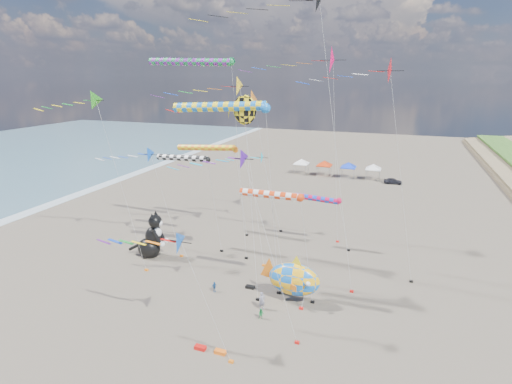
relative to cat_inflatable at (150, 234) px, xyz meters
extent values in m
plane|color=#4F463A|center=(12.88, -13.79, -2.81)|extent=(260.00, 260.00, 0.00)
cone|color=blue|center=(0.08, 1.18, 9.09)|extent=(1.88, 2.02, 2.08)
cylinder|color=#B2B2B2|center=(1.69, 1.18, 3.14)|extent=(3.25, 0.02, 11.91)
cube|color=black|center=(3.30, 1.18, -2.71)|extent=(0.36, 0.24, 0.20)
cylinder|color=#B2B2B2|center=(21.56, -0.21, 10.69)|extent=(3.46, 0.02, 27.00)
cube|color=black|center=(23.27, -0.21, -2.71)|extent=(0.36, 0.24, 0.20)
cone|color=yellow|center=(10.94, 2.17, 16.80)|extent=(2.06, 2.21, 2.28)
cylinder|color=#B2B2B2|center=(12.10, 2.17, 6.99)|extent=(2.36, 0.02, 19.62)
cube|color=black|center=(13.27, 2.17, -2.71)|extent=(0.36, 0.24, 0.20)
cone|color=#E10B57|center=(18.47, 11.70, 19.53)|extent=(3.13, 3.34, 3.45)
cylinder|color=#B2B2B2|center=(19.27, 11.70, 8.36)|extent=(1.61, 0.02, 22.34)
cube|color=black|center=(20.06, 11.70, -2.71)|extent=(0.36, 0.24, 0.20)
cone|color=#4A1596|center=(16.23, -9.70, 11.89)|extent=(1.59, 1.70, 1.75)
cylinder|color=#B2B2B2|center=(18.18, -9.70, 4.54)|extent=(3.91, 0.02, 14.71)
cube|color=black|center=(20.12, -9.70, -2.71)|extent=(0.36, 0.24, 0.20)
cone|color=#288E1F|center=(-2.23, -3.26, 15.36)|extent=(2.05, 2.20, 2.26)
cylinder|color=#B2B2B2|center=(-0.37, -3.26, 6.27)|extent=(3.75, 0.02, 18.18)
cube|color=black|center=(1.49, -3.26, -2.71)|extent=(0.36, 0.24, 0.20)
cone|color=#1651B4|center=(12.85, -13.53, 6.26)|extent=(1.84, 1.97, 2.03)
cylinder|color=#B2B2B2|center=(14.43, -13.53, 1.72)|extent=(3.20, 0.02, 9.08)
cube|color=black|center=(16.02, -13.53, -2.71)|extent=(0.36, 0.24, 0.20)
cone|color=orange|center=(14.75, -2.47, 15.64)|extent=(2.09, 2.24, 2.31)
cylinder|color=#B2B2B2|center=(15.99, -2.47, 6.41)|extent=(2.51, 0.02, 18.45)
cube|color=black|center=(17.24, -2.47, -2.71)|extent=(0.36, 0.24, 0.20)
cone|color=red|center=(25.58, 3.88, 18.28)|extent=(2.55, 2.73, 2.81)
cylinder|color=#B2B2B2|center=(27.21, 3.88, 7.73)|extent=(3.30, 0.02, 21.10)
cube|color=black|center=(28.85, 3.88, -2.71)|extent=(0.36, 0.24, 0.20)
cone|color=#0CACD0|center=(9.41, 12.72, 7.34)|extent=(1.78, 1.90, 1.96)
cylinder|color=#B2B2B2|center=(10.79, 12.72, 2.26)|extent=(2.77, 0.02, 10.16)
cube|color=black|center=(12.16, 12.72, -2.71)|extent=(0.36, 0.24, 0.20)
cylinder|color=blue|center=(10.62, -2.92, 15.09)|extent=(8.86, 0.87, 0.87)
sphere|color=blue|center=(15.05, -2.92, 15.09)|extent=(0.91, 0.91, 0.91)
cylinder|color=#B2B2B2|center=(15.80, -2.92, 6.14)|extent=(1.52, 0.02, 17.91)
cube|color=black|center=(16.55, -2.92, -2.71)|extent=(0.36, 0.24, 0.20)
cylinder|color=#188740|center=(4.36, 3.22, 19.19)|extent=(9.78, 0.78, 0.78)
sphere|color=#188740|center=(9.26, 3.22, 19.19)|extent=(0.82, 0.82, 0.82)
cylinder|color=#B2B2B2|center=(10.01, 3.22, 8.19)|extent=(1.52, 0.02, 22.01)
cube|color=black|center=(10.76, 3.22, -2.71)|extent=(0.36, 0.24, 0.20)
cylinder|color=#C40D3C|center=(17.55, 9.49, 3.46)|extent=(5.35, 0.68, 0.68)
sphere|color=#C40D3C|center=(20.23, 9.49, 3.46)|extent=(0.71, 0.71, 0.71)
cylinder|color=#B2B2B2|center=(20.98, 9.49, 0.32)|extent=(1.52, 0.02, 6.28)
cube|color=black|center=(21.73, 9.49, -2.71)|extent=(0.36, 0.24, 0.20)
cylinder|color=orange|center=(2.62, 9.77, 8.75)|extent=(8.36, 0.77, 0.77)
sphere|color=orange|center=(6.80, 9.77, 8.75)|extent=(0.81, 0.81, 0.81)
cylinder|color=#B2B2B2|center=(7.55, 9.77, 2.97)|extent=(1.52, 0.02, 11.57)
cube|color=black|center=(8.30, 9.77, -2.71)|extent=(0.36, 0.24, 0.20)
cylinder|color=red|center=(15.70, -3.43, 7.44)|extent=(5.66, 0.70, 0.70)
sphere|color=red|center=(18.53, -3.43, 7.44)|extent=(0.74, 0.74, 0.74)
cylinder|color=#B2B2B2|center=(19.28, -3.43, 2.32)|extent=(1.52, 0.02, 10.26)
cube|color=black|center=(20.03, -3.43, -2.71)|extent=(0.36, 0.24, 0.20)
cylinder|color=black|center=(2.36, 4.06, 8.47)|extent=(6.68, 0.71, 0.71)
sphere|color=black|center=(5.70, 4.06, 8.47)|extent=(0.75, 0.75, 0.75)
cylinder|color=#B2B2B2|center=(6.45, 4.06, 2.83)|extent=(1.52, 0.02, 11.28)
cube|color=black|center=(7.20, 4.06, -2.71)|extent=(0.36, 0.24, 0.20)
ellipsoid|color=yellow|center=(13.03, -2.76, 14.86)|extent=(2.20, 0.40, 2.64)
cone|color=yellow|center=(11.53, -2.76, 14.86)|extent=(0.12, 1.80, 1.80)
cylinder|color=#B2B2B2|center=(14.03, -3.76, 6.02)|extent=(2.03, 2.03, 17.68)
cube|color=black|center=(15.03, -4.76, -2.71)|extent=(0.36, 0.24, 0.20)
ellipsoid|color=blue|center=(18.28, -3.84, -0.46)|extent=(5.21, 3.21, 3.24)
cone|color=orange|center=(15.46, -3.84, -0.46)|extent=(2.32, 0.78, 2.38)
cone|color=yellow|center=(18.49, -3.84, 1.16)|extent=(1.69, 0.58, 1.73)
cylinder|color=#B2B2B2|center=(19.42, -4.34, -1.91)|extent=(0.35, 1.04, 1.84)
cube|color=red|center=(19.28, -4.84, -2.71)|extent=(0.36, 0.24, 0.20)
imported|color=gray|center=(15.88, -6.03, -1.96)|extent=(0.74, 0.72, 1.72)
imported|color=#1D8E40|center=(16.32, -7.53, -2.31)|extent=(0.54, 0.45, 1.02)
imported|color=#1B5091|center=(10.43, -4.73, -2.27)|extent=(0.55, 0.68, 1.08)
cube|color=black|center=(13.55, -2.93, -2.66)|extent=(0.90, 0.44, 0.30)
cube|color=red|center=(13.15, -12.96, -2.66)|extent=(0.90, 0.44, 0.30)
cube|color=orange|center=(14.83, -12.90, -2.66)|extent=(0.90, 0.44, 0.30)
cube|color=white|center=(6.88, 46.21, -0.56)|extent=(3.00, 3.00, 0.15)
pyramid|color=white|center=(6.88, 46.21, 0.49)|extent=(4.20, 4.20, 1.00)
cylinder|color=#999999|center=(5.58, 44.91, -1.71)|extent=(0.08, 0.08, 2.20)
cylinder|color=#999999|center=(8.18, 44.91, -1.71)|extent=(0.08, 0.08, 2.20)
cylinder|color=#999999|center=(5.58, 47.51, -1.71)|extent=(0.08, 0.08, 2.20)
cylinder|color=#999999|center=(8.18, 47.51, -1.71)|extent=(0.08, 0.08, 2.20)
cube|color=red|center=(11.88, 46.21, -0.56)|extent=(3.00, 3.00, 0.15)
pyramid|color=red|center=(11.88, 46.21, 0.49)|extent=(4.20, 4.20, 1.00)
cylinder|color=#999999|center=(10.58, 44.91, -1.71)|extent=(0.08, 0.08, 2.20)
cylinder|color=#999999|center=(13.18, 44.91, -1.71)|extent=(0.08, 0.08, 2.20)
cylinder|color=#999999|center=(10.58, 47.51, -1.71)|extent=(0.08, 0.08, 2.20)
cylinder|color=#999999|center=(13.18, 47.51, -1.71)|extent=(0.08, 0.08, 2.20)
cube|color=blue|center=(16.88, 46.21, -0.56)|extent=(3.00, 3.00, 0.15)
pyramid|color=blue|center=(16.88, 46.21, 0.49)|extent=(4.20, 4.20, 1.00)
cylinder|color=#999999|center=(15.58, 44.91, -1.71)|extent=(0.08, 0.08, 2.20)
cylinder|color=#999999|center=(18.18, 44.91, -1.71)|extent=(0.08, 0.08, 2.20)
cylinder|color=#999999|center=(15.58, 47.51, -1.71)|extent=(0.08, 0.08, 2.20)
cylinder|color=#999999|center=(18.18, 47.51, -1.71)|extent=(0.08, 0.08, 2.20)
cube|color=white|center=(21.88, 46.21, -0.56)|extent=(3.00, 3.00, 0.15)
pyramid|color=white|center=(21.88, 46.21, 0.49)|extent=(4.20, 4.20, 1.00)
cylinder|color=#999999|center=(20.58, 44.91, -1.71)|extent=(0.08, 0.08, 2.20)
cylinder|color=#999999|center=(23.18, 44.91, -1.71)|extent=(0.08, 0.08, 2.20)
cylinder|color=#999999|center=(20.58, 47.51, -1.71)|extent=(0.08, 0.08, 2.20)
cylinder|color=#999999|center=(23.18, 47.51, -1.71)|extent=(0.08, 0.08, 2.20)
imported|color=#26262D|center=(25.93, 44.21, -2.23)|extent=(3.57, 1.74, 1.17)
camera|label=1|loc=(26.25, -36.43, 17.87)|focal=28.00mm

